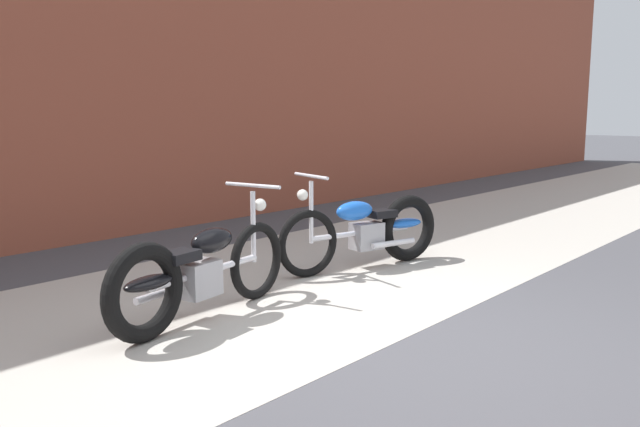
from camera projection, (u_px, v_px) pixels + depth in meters
The scene contains 5 objects.
ground_plane at pixel (396, 343), 4.70m from camera, with size 80.00×80.00×0.00m, color #47474C.
sidewalk_slab at pixel (233, 297), 5.84m from camera, with size 36.00×3.50×0.01m, color #B2ADA3.
brick_building_wall at pixel (30, 20), 7.65m from camera, with size 36.00×0.50×5.37m, color brown.
motorcycle_black at pixel (192, 274), 5.07m from camera, with size 2.00×0.59×1.03m.
motorcycle_blue at pixel (373, 230), 6.92m from camera, with size 1.96×0.79×1.03m.
Camera 1 is at (-3.76, -2.54, 1.66)m, focal length 36.86 mm.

